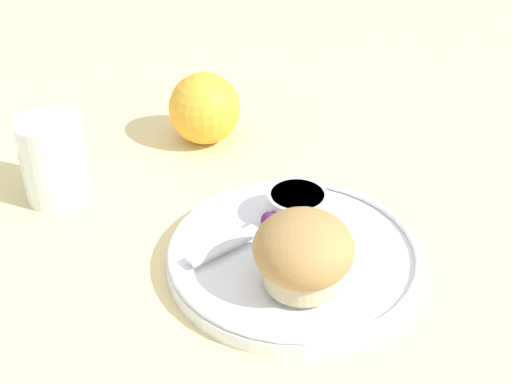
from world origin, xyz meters
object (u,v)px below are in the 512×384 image
object	(u,v)px
juice_glass	(53,159)
butter_knife	(264,225)
orange_fruit	(205,108)
muffin	(303,253)

from	to	relation	value
juice_glass	butter_knife	bearing A→B (deg)	-68.04
butter_knife	juice_glass	distance (m)	0.23
butter_knife	orange_fruit	distance (m)	0.21
orange_fruit	juice_glass	xyz separation A→B (m)	(-0.19, 0.03, 0.00)
muffin	juice_glass	world-z (taller)	juice_glass
butter_knife	orange_fruit	bearing A→B (deg)	70.14
juice_glass	muffin	bearing A→B (deg)	-79.99
muffin	orange_fruit	xyz separation A→B (m)	(0.14, 0.26, -0.01)
orange_fruit	muffin	bearing A→B (deg)	-117.51
muffin	orange_fruit	world-z (taller)	muffin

